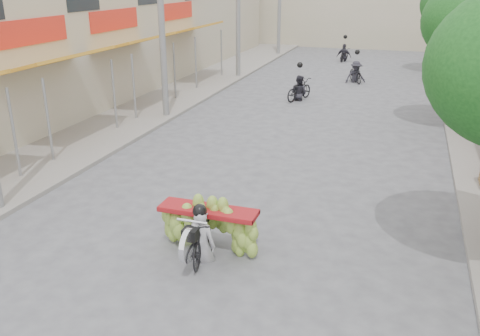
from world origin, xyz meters
name	(u,v)px	position (x,y,z in m)	size (l,w,h in m)	color
sidewalk_left	(164,97)	(-7.00, 15.00, 0.06)	(4.00, 60.00, 0.12)	gray
shophouse_row_left	(49,30)	(-11.98, 13.98, 3.00)	(9.77, 40.00, 6.00)	#B3A98E
far_building	(370,0)	(0.00, 38.00, 3.50)	(20.00, 6.00, 7.00)	#B3A98E
utility_pole_mid	(161,12)	(-5.40, 12.00, 4.03)	(0.60, 0.24, 8.00)	slate
utility_pole_far	(238,1)	(-5.40, 21.00, 4.03)	(0.60, 0.24, 8.00)	slate
street_tree_mid	(472,22)	(5.40, 14.00, 3.78)	(3.40, 3.40, 5.25)	#3A2719
street_tree_far	(452,5)	(5.40, 26.00, 3.78)	(3.40, 3.40, 5.25)	#3A2719
produce_crate_far	(477,99)	(6.20, 16.00, 0.71)	(1.20, 0.88, 1.16)	brown
banana_motorbike	(205,224)	(0.01, 2.66, 0.68)	(2.20, 1.80, 1.99)	black
pedestrian	(469,86)	(5.90, 16.69, 1.06)	(1.08, 0.95, 1.88)	white
bg_motorbike_a	(299,84)	(-1.07, 16.63, 0.73)	(1.20, 1.83, 1.95)	black
bg_motorbike_b	(356,66)	(0.91, 21.54, 0.85)	(1.20, 1.73, 1.95)	black
bg_motorbike_c	(344,48)	(-0.60, 28.56, 0.84)	(1.04, 1.50, 1.95)	black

